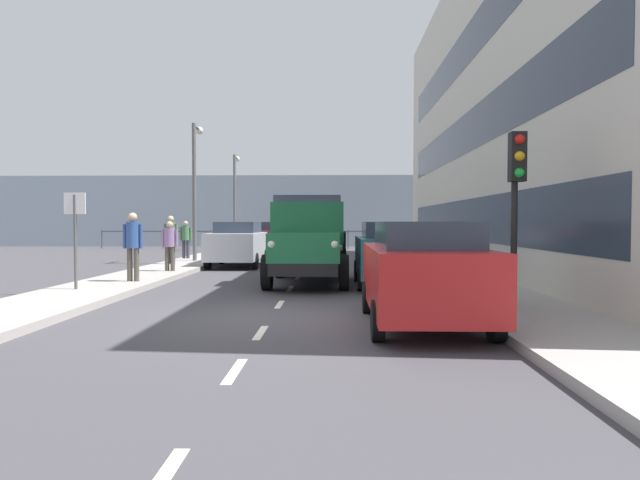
{
  "coord_description": "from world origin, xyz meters",
  "views": [
    {
      "loc": [
        -1.15,
        9.94,
        1.71
      ],
      "look_at": [
        -0.61,
        -9.98,
        1.07
      ],
      "focal_mm": 31.24,
      "sensor_mm": 36.0,
      "label": 1
    }
  ],
  "objects_px": {
    "lamp_post_promenade": "(195,178)",
    "lamp_post_far": "(235,192)",
    "truck_vintage_green": "(308,242)",
    "car_maroon_oppositeside_1": "(260,238)",
    "car_teal_kerbside_1": "(389,253)",
    "street_sign": "(75,223)",
    "car_silver_oppositeside_0": "(238,243)",
    "pedestrian_with_bag": "(170,242)",
    "pedestrian_by_lamp": "(171,235)",
    "car_red_kerbside_near": "(423,272)",
    "traffic_light_near": "(516,181)",
    "pedestrian_strolling": "(133,241)",
    "car_grey_oppositeside_2": "(274,235)",
    "pedestrian_couple_a": "(186,236)"
  },
  "relations": [
    {
      "from": "lamp_post_promenade",
      "to": "lamp_post_far",
      "type": "distance_m",
      "value": 10.17
    },
    {
      "from": "truck_vintage_green",
      "to": "car_maroon_oppositeside_1",
      "type": "bearing_deg",
      "value": -76.34
    },
    {
      "from": "car_teal_kerbside_1",
      "to": "street_sign",
      "type": "bearing_deg",
      "value": 16.48
    },
    {
      "from": "car_silver_oppositeside_0",
      "to": "street_sign",
      "type": "height_order",
      "value": "street_sign"
    },
    {
      "from": "lamp_post_promenade",
      "to": "lamp_post_far",
      "type": "relative_size",
      "value": 1.01
    },
    {
      "from": "pedestrian_with_bag",
      "to": "pedestrian_by_lamp",
      "type": "distance_m",
      "value": 3.19
    },
    {
      "from": "car_maroon_oppositeside_1",
      "to": "car_red_kerbside_near",
      "type": "bearing_deg",
      "value": 105.77
    },
    {
      "from": "truck_vintage_green",
      "to": "traffic_light_near",
      "type": "distance_m",
      "value": 6.52
    },
    {
      "from": "car_red_kerbside_near",
      "to": "traffic_light_near",
      "type": "xyz_separation_m",
      "value": [
        -1.87,
        -1.12,
        1.58
      ]
    },
    {
      "from": "car_red_kerbside_near",
      "to": "pedestrian_with_bag",
      "type": "bearing_deg",
      "value": -51.49
    },
    {
      "from": "car_silver_oppositeside_0",
      "to": "street_sign",
      "type": "bearing_deg",
      "value": 74.9
    },
    {
      "from": "traffic_light_near",
      "to": "lamp_post_promenade",
      "type": "xyz_separation_m",
      "value": [
        9.02,
        -12.29,
        1.05
      ]
    },
    {
      "from": "pedestrian_strolling",
      "to": "lamp_post_far",
      "type": "bearing_deg",
      "value": -88.27
    },
    {
      "from": "truck_vintage_green",
      "to": "lamp_post_promenade",
      "type": "relative_size",
      "value": 1.01
    },
    {
      "from": "truck_vintage_green",
      "to": "pedestrian_by_lamp",
      "type": "distance_m",
      "value": 7.72
    },
    {
      "from": "street_sign",
      "to": "pedestrian_strolling",
      "type": "bearing_deg",
      "value": -112.0
    },
    {
      "from": "car_teal_kerbside_1",
      "to": "street_sign",
      "type": "relative_size",
      "value": 1.7
    },
    {
      "from": "car_grey_oppositeside_2",
      "to": "pedestrian_strolling",
      "type": "relative_size",
      "value": 2.55
    },
    {
      "from": "traffic_light_near",
      "to": "lamp_post_promenade",
      "type": "relative_size",
      "value": 0.58
    },
    {
      "from": "car_maroon_oppositeside_1",
      "to": "pedestrian_couple_a",
      "type": "height_order",
      "value": "pedestrian_couple_a"
    },
    {
      "from": "truck_vintage_green",
      "to": "pedestrian_with_bag",
      "type": "relative_size",
      "value": 3.55
    },
    {
      "from": "car_maroon_oppositeside_1",
      "to": "lamp_post_promenade",
      "type": "distance_m",
      "value": 6.0
    },
    {
      "from": "pedestrian_by_lamp",
      "to": "street_sign",
      "type": "xyz_separation_m",
      "value": [
        -0.12,
        7.93,
        0.47
      ]
    },
    {
      "from": "pedestrian_strolling",
      "to": "lamp_post_promenade",
      "type": "height_order",
      "value": "lamp_post_promenade"
    },
    {
      "from": "car_grey_oppositeside_2",
      "to": "pedestrian_by_lamp",
      "type": "xyz_separation_m",
      "value": [
        2.42,
        13.46,
        0.32
      ]
    },
    {
      "from": "pedestrian_couple_a",
      "to": "lamp_post_promenade",
      "type": "height_order",
      "value": "lamp_post_promenade"
    },
    {
      "from": "pedestrian_couple_a",
      "to": "pedestrian_by_lamp",
      "type": "bearing_deg",
      "value": 94.98
    },
    {
      "from": "traffic_light_near",
      "to": "lamp_post_far",
      "type": "xyz_separation_m",
      "value": [
        9.21,
        -22.46,
        1.04
      ]
    },
    {
      "from": "pedestrian_strolling",
      "to": "car_maroon_oppositeside_1",
      "type": "bearing_deg",
      "value": -96.93
    },
    {
      "from": "pedestrian_couple_a",
      "to": "street_sign",
      "type": "relative_size",
      "value": 0.72
    },
    {
      "from": "car_teal_kerbside_1",
      "to": "lamp_post_promenade",
      "type": "height_order",
      "value": "lamp_post_promenade"
    },
    {
      "from": "truck_vintage_green",
      "to": "pedestrian_with_bag",
      "type": "height_order",
      "value": "truck_vintage_green"
    },
    {
      "from": "truck_vintage_green",
      "to": "car_red_kerbside_near",
      "type": "xyz_separation_m",
      "value": [
        -2.2,
        6.05,
        -0.28
      ]
    },
    {
      "from": "car_maroon_oppositeside_1",
      "to": "pedestrian_strolling",
      "type": "height_order",
      "value": "pedestrian_strolling"
    },
    {
      "from": "car_silver_oppositeside_0",
      "to": "pedestrian_with_bag",
      "type": "xyz_separation_m",
      "value": [
        1.54,
        3.65,
        0.19
      ]
    },
    {
      "from": "car_red_kerbside_near",
      "to": "pedestrian_strolling",
      "type": "xyz_separation_m",
      "value": [
        6.8,
        -5.37,
        0.33
      ]
    },
    {
      "from": "traffic_light_near",
      "to": "lamp_post_promenade",
      "type": "bearing_deg",
      "value": -53.74
    },
    {
      "from": "pedestrian_strolling",
      "to": "street_sign",
      "type": "bearing_deg",
      "value": 68.0
    },
    {
      "from": "car_teal_kerbside_1",
      "to": "traffic_light_near",
      "type": "xyz_separation_m",
      "value": [
        -1.87,
        4.72,
        1.58
      ]
    },
    {
      "from": "truck_vintage_green",
      "to": "pedestrian_couple_a",
      "type": "relative_size",
      "value": 3.49
    },
    {
      "from": "car_grey_oppositeside_2",
      "to": "pedestrian_with_bag",
      "type": "xyz_separation_m",
      "value": [
        1.54,
        16.52,
        0.18
      ]
    },
    {
      "from": "pedestrian_by_lamp",
      "to": "pedestrian_with_bag",
      "type": "bearing_deg",
      "value": 106.0
    },
    {
      "from": "pedestrian_by_lamp",
      "to": "car_teal_kerbside_1",
      "type": "bearing_deg",
      "value": 143.19
    },
    {
      "from": "lamp_post_promenade",
      "to": "street_sign",
      "type": "distance_m",
      "value": 9.98
    },
    {
      "from": "lamp_post_promenade",
      "to": "lamp_post_far",
      "type": "height_order",
      "value": "lamp_post_promenade"
    },
    {
      "from": "pedestrian_by_lamp",
      "to": "pedestrian_couple_a",
      "type": "height_order",
      "value": "pedestrian_by_lamp"
    },
    {
      "from": "truck_vintage_green",
      "to": "pedestrian_by_lamp",
      "type": "xyz_separation_m",
      "value": [
        5.43,
        -5.49,
        0.04
      ]
    },
    {
      "from": "lamp_post_promenade",
      "to": "street_sign",
      "type": "height_order",
      "value": "lamp_post_promenade"
    },
    {
      "from": "lamp_post_far",
      "to": "traffic_light_near",
      "type": "bearing_deg",
      "value": 112.31
    },
    {
      "from": "car_red_kerbside_near",
      "to": "car_silver_oppositeside_0",
      "type": "relative_size",
      "value": 1.0
    }
  ]
}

